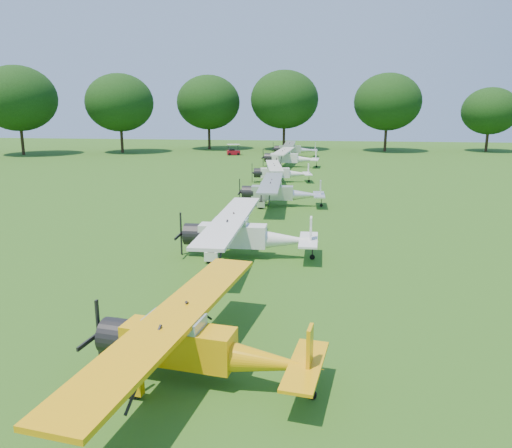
{
  "coord_description": "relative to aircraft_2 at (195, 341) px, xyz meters",
  "views": [
    {
      "loc": [
        4.8,
        -26.87,
        7.15
      ],
      "look_at": [
        1.47,
        -2.85,
        1.4
      ],
      "focal_mm": 35.0,
      "sensor_mm": 36.0,
      "label": 1
    }
  ],
  "objects": [
    {
      "name": "ground",
      "position": [
        -1.57,
        15.22,
        -1.16
      ],
      "size": [
        160.0,
        160.0,
        0.0
      ],
      "primitive_type": "plane",
      "color": "#1F4812",
      "rests_on": "ground"
    },
    {
      "name": "tree_belt",
      "position": [
        2.0,
        15.38,
        6.87
      ],
      "size": [
        137.36,
        130.27,
        14.52
      ],
      "color": "black",
      "rests_on": "ground"
    },
    {
      "name": "aircraft_2",
      "position": [
        0.0,
        0.0,
        0.0
      ],
      "size": [
        6.38,
        10.12,
        1.99
      ],
      "rotation": [
        0.0,
        0.0,
        -0.14
      ],
      "color": "#EBA509",
      "rests_on": "ground"
    },
    {
      "name": "aircraft_3",
      "position": [
        -0.57,
        11.27,
        0.08
      ],
      "size": [
        6.75,
        10.72,
        2.12
      ],
      "rotation": [
        0.0,
        0.0,
        0.01
      ],
      "color": "white",
      "rests_on": "ground"
    },
    {
      "name": "aircraft_4",
      "position": [
        -0.05,
        24.07,
        -0.01
      ],
      "size": [
        6.3,
        10.02,
        1.97
      ],
      "rotation": [
        0.0,
        0.0,
        0.05
      ],
      "color": "white",
      "rests_on": "ground"
    },
    {
      "name": "aircraft_5",
      "position": [
        -1.08,
        35.83,
        -0.1
      ],
      "size": [
        5.83,
        9.24,
        1.81
      ],
      "rotation": [
        0.0,
        0.0,
        0.16
      ],
      "color": "white",
      "rests_on": "ground"
    },
    {
      "name": "aircraft_6",
      "position": [
        -1.13,
        48.28,
        0.09
      ],
      "size": [
        6.82,
        10.85,
        2.14
      ],
      "rotation": [
        0.0,
        0.0,
        -0.05
      ],
      "color": "white",
      "rests_on": "ground"
    },
    {
      "name": "aircraft_7",
      "position": [
        -1.38,
        61.31,
        0.03
      ],
      "size": [
        6.51,
        10.35,
        2.04
      ],
      "rotation": [
        0.0,
        0.0,
        0.03
      ],
      "color": "white",
      "rests_on": "ground"
    },
    {
      "name": "golf_cart",
      "position": [
        -10.42,
        61.95,
        -0.62
      ],
      "size": [
        2.13,
        1.67,
        1.61
      ],
      "rotation": [
        0.0,
        0.0,
        0.33
      ],
      "color": "#A00B1A",
      "rests_on": "ground"
    }
  ]
}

